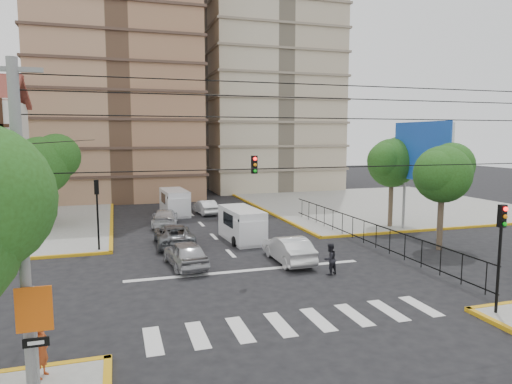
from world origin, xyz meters
name	(u,v)px	position (x,y,z in m)	size (l,w,h in m)	color
ground	(254,277)	(0.00, 0.00, 0.00)	(160.00, 160.00, 0.00)	black
sidewalk_ne	(379,204)	(20.00, 20.00, 0.07)	(26.00, 26.00, 0.15)	gray
crosswalk_stripes	(299,322)	(0.00, -6.00, 0.01)	(12.00, 2.40, 0.01)	silver
stop_line	(248,270)	(0.00, 1.20, 0.01)	(13.00, 0.40, 0.01)	silver
tower_beige	(266,14)	(14.00, 40.00, 24.00)	(17.00, 16.00, 48.00)	tan
park_fence	(363,245)	(9.00, 4.50, 0.00)	(0.10, 22.50, 1.66)	black
billboard	(422,153)	(14.45, 6.00, 6.00)	(0.36, 6.20, 8.10)	slate
tree_park_a	(444,172)	(13.08, 2.01, 5.01)	(4.41, 3.60, 6.83)	#473828
tree_park_c	(393,161)	(14.09, 9.01, 5.34)	(4.65, 3.80, 7.25)	#473828
tree_tudor	(43,163)	(-11.90, 16.01, 5.22)	(5.39, 4.40, 7.43)	#473828
traffic_light_se	(500,241)	(7.80, -7.80, 3.11)	(0.28, 0.22, 4.40)	black
traffic_light_nw	(97,203)	(-7.80, 7.80, 3.11)	(0.28, 0.22, 4.40)	black
traffic_light_hanging	(267,165)	(0.00, -2.04, 5.90)	(18.00, 9.12, 0.92)	black
utility_pole_sw	(23,232)	(-9.00, -9.00, 4.77)	(1.40, 0.28, 9.00)	slate
district_sign	(35,320)	(-8.80, -9.24, 2.45)	(0.90, 0.12, 3.20)	slate
van_right_lane	(243,226)	(1.62, 7.99, 1.09)	(2.26, 5.11, 2.25)	silver
van_left_lane	(175,203)	(-1.50, 20.15, 1.12)	(2.31, 5.23, 2.31)	silver
car_silver_front_left	(186,254)	(-3.10, 2.88, 0.76)	(1.78, 4.43, 1.51)	#A1A1A6
car_white_front_right	(288,249)	(2.71, 2.13, 0.77)	(1.62, 4.65, 1.53)	silver
car_grey_mid_left	(174,235)	(-3.10, 8.17, 0.71)	(2.37, 5.14, 1.43)	slate
car_silver_rear_left	(165,218)	(-2.93, 15.03, 0.69)	(1.95, 4.79, 1.39)	silver
car_darkgrey_mid_right	(234,214)	(2.86, 15.27, 0.66)	(1.56, 3.89, 1.33)	black
car_white_rear_right	(205,207)	(1.26, 19.74, 0.67)	(1.41, 4.05, 1.33)	white
pedestrian_sw_corner	(41,350)	(-8.93, -7.79, 0.97)	(0.60, 0.39, 1.65)	#9F3D18
pedestrian_crosswalk	(330,259)	(3.91, -0.75, 0.83)	(0.81, 0.63, 1.66)	black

